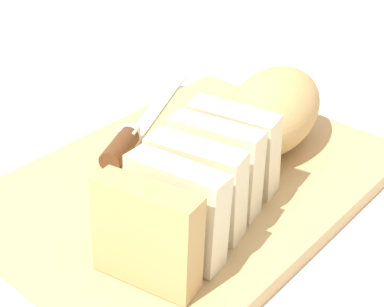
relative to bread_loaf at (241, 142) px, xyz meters
name	(u,v)px	position (x,y,z in m)	size (l,w,h in m)	color
ground_plane	(192,190)	(0.03, -0.04, -0.06)	(3.00, 3.00, 0.00)	silver
cutting_board	(192,184)	(0.03, -0.04, -0.05)	(0.43, 0.31, 0.02)	tan
bread_loaf	(241,142)	(0.00, 0.00, 0.00)	(0.36, 0.15, 0.09)	tan
bread_knife	(129,138)	(0.03, -0.14, -0.04)	(0.25, 0.12, 0.02)	silver
crumb_near_knife	(247,171)	(-0.01, 0.00, -0.04)	(0.00, 0.00, 0.00)	#996633
crumb_near_loaf	(164,149)	(0.01, -0.10, -0.04)	(0.01, 0.01, 0.01)	#996633
crumb_stray_left	(220,178)	(0.02, -0.01, -0.04)	(0.01, 0.01, 0.01)	#996633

